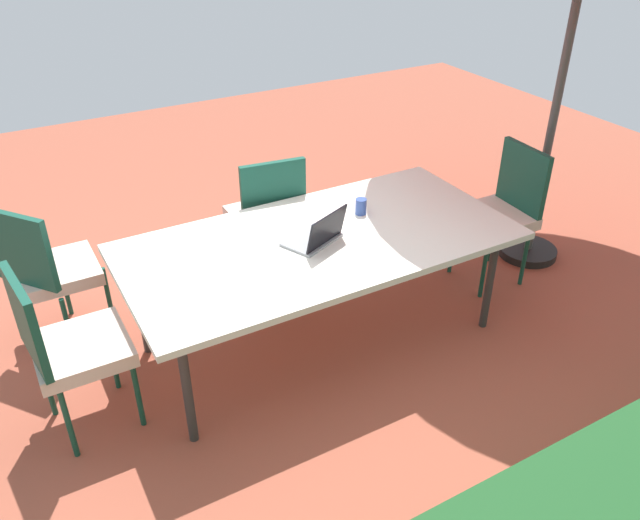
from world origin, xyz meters
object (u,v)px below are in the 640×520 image
Objects in this scene: chair_west at (502,209)px; chair_east at (67,344)px; laptop at (317,236)px; chair_south at (268,212)px; chair_southeast at (48,267)px; cup at (361,206)px; dining_table at (320,245)px.

chair_east is at bearing -85.82° from chair_west.
chair_east is (2.92, 0.05, 0.00)m from chair_west.
chair_east reaches higher than laptop.
chair_south is 2.50× the size of laptop.
chair_southeast is 2.50× the size of laptop.
laptop reaches higher than cup.
dining_table is at bearing 21.79° from cup.
chair_southeast is 1.91m from cup.
chair_south is (-0.02, -0.76, -0.13)m from dining_table.
chair_southeast is (-0.04, -0.79, 0.00)m from chair_east.
chair_southeast is (1.42, -0.76, -0.13)m from dining_table.
chair_south is at bearing -114.12° from chair_west.
dining_table is at bearing -86.10° from chair_west.
cup is at bearing 127.35° from chair_south.
chair_southeast is at bearing -9.98° from chair_east.
chair_west is at bearing 159.78° from chair_south.
chair_west and chair_southeast have the same top height.
chair_west and chair_east have the same top height.
chair_southeast is 1.61m from laptop.
chair_west is at bearing 172.95° from cup.
dining_table is 2.34× the size of chair_west.
chair_southeast is at bearing 7.14° from chair_south.
chair_west is (-1.46, -0.02, -0.13)m from dining_table.
chair_east is at bearing 1.21° from dining_table.
chair_southeast reaches higher than cup.
chair_east is 1.00× the size of chair_southeast.
chair_south is 0.74m from cup.
dining_table is 1.47m from chair_east.
cup is (-0.41, -0.19, 0.00)m from laptop.
cup reaches higher than dining_table.
dining_table is 1.46m from chair_west.
chair_west is at bearing -179.36° from dining_table.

